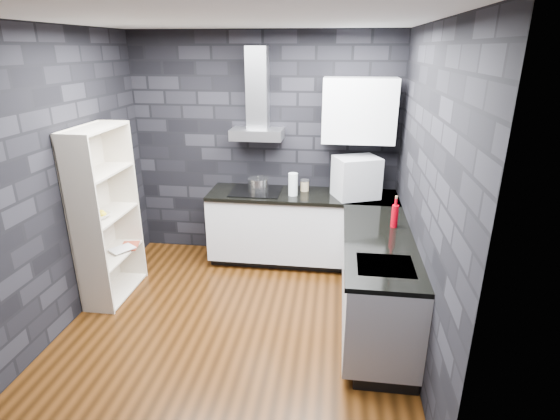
% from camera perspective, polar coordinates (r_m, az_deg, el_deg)
% --- Properties ---
extents(ground, '(3.20, 3.20, 0.00)m').
position_cam_1_polar(ground, '(4.42, -5.44, -14.09)').
color(ground, '#3E200A').
extents(ceiling, '(3.20, 3.20, 0.00)m').
position_cam_1_polar(ceiling, '(3.65, -6.98, 23.45)').
color(ceiling, white).
extents(wall_back, '(3.20, 0.05, 2.70)m').
position_cam_1_polar(wall_back, '(5.36, -2.05, 8.05)').
color(wall_back, black).
rests_on(wall_back, ground).
extents(wall_front, '(3.20, 0.05, 2.70)m').
position_cam_1_polar(wall_front, '(2.40, -15.25, -8.96)').
color(wall_front, black).
rests_on(wall_front, ground).
extents(wall_left, '(0.05, 3.20, 2.70)m').
position_cam_1_polar(wall_left, '(4.49, -26.76, 3.38)').
color(wall_left, black).
rests_on(wall_left, ground).
extents(wall_right, '(0.05, 3.20, 2.70)m').
position_cam_1_polar(wall_right, '(3.79, 18.51, 1.70)').
color(wall_right, black).
rests_on(wall_right, ground).
extents(toekick_back, '(2.18, 0.50, 0.10)m').
position_cam_1_polar(toekick_back, '(5.47, 2.82, -6.18)').
color(toekick_back, black).
rests_on(toekick_back, ground).
extents(toekick_right, '(0.50, 1.78, 0.10)m').
position_cam_1_polar(toekick_right, '(4.41, 12.61, -13.88)').
color(toekick_right, black).
rests_on(toekick_right, ground).
extents(counter_back_cab, '(2.20, 0.60, 0.76)m').
position_cam_1_polar(counter_back_cab, '(5.26, 2.86, -2.18)').
color(counter_back_cab, silver).
rests_on(counter_back_cab, ground).
extents(counter_right_cab, '(0.60, 1.80, 0.76)m').
position_cam_1_polar(counter_right_cab, '(4.18, 12.51, -8.98)').
color(counter_right_cab, silver).
rests_on(counter_right_cab, ground).
extents(counter_back_top, '(2.20, 0.62, 0.04)m').
position_cam_1_polar(counter_back_top, '(5.11, 2.93, 1.92)').
color(counter_back_top, black).
rests_on(counter_back_top, counter_back_cab).
extents(counter_right_top, '(0.62, 1.80, 0.04)m').
position_cam_1_polar(counter_right_top, '(4.00, 12.80, -3.98)').
color(counter_right_top, black).
rests_on(counter_right_top, counter_right_cab).
extents(counter_corner_top, '(0.62, 0.62, 0.04)m').
position_cam_1_polar(counter_corner_top, '(5.12, 11.90, 1.54)').
color(counter_corner_top, black).
rests_on(counter_corner_top, counter_right_cab).
extents(hood_body, '(0.60, 0.34, 0.12)m').
position_cam_1_polar(hood_body, '(5.14, -3.01, 9.88)').
color(hood_body, '#A6A6AB').
rests_on(hood_body, wall_back).
extents(hood_chimney, '(0.24, 0.20, 0.90)m').
position_cam_1_polar(hood_chimney, '(5.14, -2.97, 15.62)').
color(hood_chimney, '#A6A6AB').
rests_on(hood_chimney, hood_body).
extents(upper_cabinet, '(0.80, 0.35, 0.70)m').
position_cam_1_polar(upper_cabinet, '(5.01, 10.29, 12.67)').
color(upper_cabinet, silver).
rests_on(upper_cabinet, wall_back).
extents(cooktop, '(0.58, 0.50, 0.01)m').
position_cam_1_polar(cooktop, '(5.18, -3.13, 2.49)').
color(cooktop, black).
rests_on(cooktop, counter_back_top).
extents(sink_rim, '(0.44, 0.40, 0.01)m').
position_cam_1_polar(sink_rim, '(3.55, 13.60, -7.09)').
color(sink_rim, '#A6A6AB').
rests_on(sink_rim, counter_right_top).
extents(pot, '(0.23, 0.23, 0.14)m').
position_cam_1_polar(pot, '(5.15, -2.85, 3.28)').
color(pot, '#B5B5BA').
rests_on(pot, cooktop).
extents(glass_vase, '(0.14, 0.14, 0.26)m').
position_cam_1_polar(glass_vase, '(5.01, 1.70, 3.37)').
color(glass_vase, white).
rests_on(glass_vase, counter_back_top).
extents(storage_jar, '(0.10, 0.10, 0.12)m').
position_cam_1_polar(storage_jar, '(5.19, 3.25, 3.16)').
color(storage_jar, tan).
rests_on(storage_jar, counter_back_top).
extents(utensil_crock, '(0.13, 0.13, 0.13)m').
position_cam_1_polar(utensil_crock, '(5.12, 7.41, 2.82)').
color(utensil_crock, '#B5B5BA').
rests_on(utensil_crock, counter_back_top).
extents(appliance_garage, '(0.58, 0.52, 0.47)m').
position_cam_1_polar(appliance_garage, '(5.00, 9.93, 4.17)').
color(appliance_garage, '#B1B3B9').
rests_on(appliance_garage, counter_back_top).
extents(red_bottle, '(0.07, 0.07, 0.22)m').
position_cam_1_polar(red_bottle, '(4.25, 14.75, -0.79)').
color(red_bottle, '#A0000C').
rests_on(red_bottle, counter_right_top).
extents(bookshelf, '(0.47, 0.85, 1.80)m').
position_cam_1_polar(bookshelf, '(4.78, -21.76, -0.65)').
color(bookshelf, beige).
rests_on(bookshelf, ground).
extents(fruit_bowl, '(0.25, 0.25, 0.05)m').
position_cam_1_polar(fruit_bowl, '(4.68, -22.45, -0.70)').
color(fruit_bowl, silver).
rests_on(fruit_bowl, bookshelf).
extents(book_red, '(0.18, 0.06, 0.25)m').
position_cam_1_polar(book_red, '(5.04, -20.20, -3.36)').
color(book_red, maroon).
rests_on(book_red, bookshelf).
extents(book_second, '(0.16, 0.12, 0.24)m').
position_cam_1_polar(book_second, '(5.00, -20.56, -3.35)').
color(book_second, '#B2B2B2').
rests_on(book_second, bookshelf).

